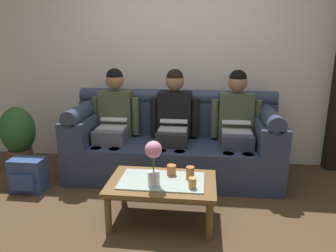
{
  "coord_description": "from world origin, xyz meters",
  "views": [
    {
      "loc": [
        0.35,
        -2.32,
        1.54
      ],
      "look_at": [
        -0.02,
        0.78,
        0.69
      ],
      "focal_mm": 34.04,
      "sensor_mm": 36.0,
      "label": 1
    }
  ],
  "objects_px": {
    "person_middle": "(174,120)",
    "cup_near_right": "(190,173)",
    "couch": "(174,144)",
    "person_left": "(114,118)",
    "coffee_table": "(162,186)",
    "cup_near_left": "(171,170)",
    "backpack_left": "(28,175)",
    "person_right": "(236,122)",
    "cup_far_center": "(192,183)",
    "potted_plant": "(18,136)",
    "flower_vase": "(154,158)"
  },
  "relations": [
    {
      "from": "couch",
      "to": "coffee_table",
      "type": "height_order",
      "value": "couch"
    },
    {
      "from": "person_middle",
      "to": "backpack_left",
      "type": "bearing_deg",
      "value": -157.02
    },
    {
      "from": "cup_far_center",
      "to": "person_right",
      "type": "bearing_deg",
      "value": 68.92
    },
    {
      "from": "person_left",
      "to": "person_right",
      "type": "height_order",
      "value": "same"
    },
    {
      "from": "cup_far_center",
      "to": "potted_plant",
      "type": "relative_size",
      "value": 0.11
    },
    {
      "from": "cup_near_left",
      "to": "person_right",
      "type": "bearing_deg",
      "value": 54.6
    },
    {
      "from": "cup_near_left",
      "to": "cup_far_center",
      "type": "height_order",
      "value": "cup_near_left"
    },
    {
      "from": "cup_near_right",
      "to": "cup_near_left",
      "type": "bearing_deg",
      "value": 157.82
    },
    {
      "from": "person_right",
      "to": "cup_far_center",
      "type": "distance_m",
      "value": 1.22
    },
    {
      "from": "cup_near_right",
      "to": "potted_plant",
      "type": "xyz_separation_m",
      "value": [
        -2.09,
        0.86,
        -0.0
      ]
    },
    {
      "from": "flower_vase",
      "to": "backpack_left",
      "type": "relative_size",
      "value": 1.09
    },
    {
      "from": "person_middle",
      "to": "cup_near_right",
      "type": "relative_size",
      "value": 11.01
    },
    {
      "from": "person_middle",
      "to": "cup_near_right",
      "type": "xyz_separation_m",
      "value": [
        0.24,
        -0.95,
        -0.22
      ]
    },
    {
      "from": "person_left",
      "to": "backpack_left",
      "type": "distance_m",
      "value": 1.1
    },
    {
      "from": "couch",
      "to": "cup_near_right",
      "type": "height_order",
      "value": "couch"
    },
    {
      "from": "cup_far_center",
      "to": "coffee_table",
      "type": "bearing_deg",
      "value": 155.79
    },
    {
      "from": "cup_near_right",
      "to": "potted_plant",
      "type": "relative_size",
      "value": 0.14
    },
    {
      "from": "person_middle",
      "to": "cup_near_left",
      "type": "xyz_separation_m",
      "value": [
        0.07,
        -0.88,
        -0.24
      ]
    },
    {
      "from": "person_middle",
      "to": "coffee_table",
      "type": "relative_size",
      "value": 1.33
    },
    {
      "from": "cup_far_center",
      "to": "cup_near_right",
      "type": "bearing_deg",
      "value": 99.22
    },
    {
      "from": "person_right",
      "to": "cup_far_center",
      "type": "xyz_separation_m",
      "value": [
        -0.43,
        -1.12,
        -0.24
      ]
    },
    {
      "from": "person_middle",
      "to": "potted_plant",
      "type": "bearing_deg",
      "value": -177.02
    },
    {
      "from": "couch",
      "to": "person_right",
      "type": "bearing_deg",
      "value": -0.33
    },
    {
      "from": "couch",
      "to": "cup_far_center",
      "type": "relative_size",
      "value": 27.15
    },
    {
      "from": "flower_vase",
      "to": "cup_near_left",
      "type": "height_order",
      "value": "flower_vase"
    },
    {
      "from": "person_right",
      "to": "coffee_table",
      "type": "xyz_separation_m",
      "value": [
        -0.7,
        -1.0,
        -0.34
      ]
    },
    {
      "from": "potted_plant",
      "to": "cup_far_center",
      "type": "bearing_deg",
      "value": -25.81
    },
    {
      "from": "cup_near_right",
      "to": "person_right",
      "type": "bearing_deg",
      "value": 64.26
    },
    {
      "from": "person_right",
      "to": "backpack_left",
      "type": "height_order",
      "value": "person_right"
    },
    {
      "from": "person_right",
      "to": "cup_near_right",
      "type": "relative_size",
      "value": 11.01
    },
    {
      "from": "couch",
      "to": "potted_plant",
      "type": "bearing_deg",
      "value": -176.89
    },
    {
      "from": "person_left",
      "to": "cup_near_right",
      "type": "height_order",
      "value": "person_left"
    },
    {
      "from": "cup_near_right",
      "to": "coffee_table",
      "type": "bearing_deg",
      "value": -168.42
    },
    {
      "from": "coffee_table",
      "to": "cup_near_right",
      "type": "height_order",
      "value": "cup_near_right"
    },
    {
      "from": "flower_vase",
      "to": "cup_near_left",
      "type": "bearing_deg",
      "value": 61.65
    },
    {
      "from": "backpack_left",
      "to": "cup_near_right",
      "type": "bearing_deg",
      "value": -11.05
    },
    {
      "from": "person_middle",
      "to": "cup_far_center",
      "type": "height_order",
      "value": "person_middle"
    },
    {
      "from": "cup_far_center",
      "to": "cup_near_left",
      "type": "bearing_deg",
      "value": 129.61
    },
    {
      "from": "person_middle",
      "to": "potted_plant",
      "type": "xyz_separation_m",
      "value": [
        -1.85,
        -0.1,
        -0.23
      ]
    },
    {
      "from": "person_middle",
      "to": "backpack_left",
      "type": "height_order",
      "value": "person_middle"
    },
    {
      "from": "person_right",
      "to": "backpack_left",
      "type": "xyz_separation_m",
      "value": [
        -2.16,
        -0.62,
        -0.49
      ]
    },
    {
      "from": "person_middle",
      "to": "flower_vase",
      "type": "relative_size",
      "value": 3.2
    },
    {
      "from": "couch",
      "to": "cup_near_left",
      "type": "distance_m",
      "value": 0.89
    },
    {
      "from": "person_left",
      "to": "coffee_table",
      "type": "height_order",
      "value": "person_left"
    },
    {
      "from": "couch",
      "to": "flower_vase",
      "type": "distance_m",
      "value": 1.14
    },
    {
      "from": "person_left",
      "to": "cup_far_center",
      "type": "distance_m",
      "value": 1.5
    },
    {
      "from": "couch",
      "to": "person_left",
      "type": "xyz_separation_m",
      "value": [
        -0.7,
        -0.0,
        0.29
      ]
    },
    {
      "from": "person_middle",
      "to": "cup_near_left",
      "type": "bearing_deg",
      "value": -85.52
    },
    {
      "from": "couch",
      "to": "backpack_left",
      "type": "xyz_separation_m",
      "value": [
        -1.46,
        -0.62,
        -0.2
      ]
    },
    {
      "from": "person_left",
      "to": "flower_vase",
      "type": "height_order",
      "value": "person_left"
    }
  ]
}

